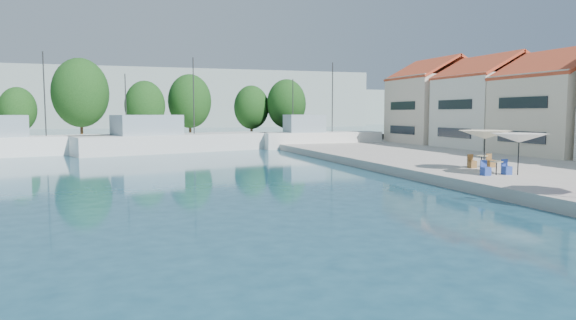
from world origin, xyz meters
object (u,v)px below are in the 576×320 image
object	(u,v)px
trawler_04	(318,138)
umbrella_white	(519,138)
trawler_03	(171,141)
trawler_02	(23,144)
umbrella_cream	(485,135)

from	to	relation	value
trawler_04	umbrella_white	distance (m)	32.59
trawler_03	trawler_04	bearing A→B (deg)	-13.89
trawler_02	trawler_03	size ratio (longest dim) A/B	0.78
trawler_02	umbrella_white	size ratio (longest dim) A/B	5.55
trawler_02	trawler_04	world-z (taller)	same
trawler_03	trawler_04	size ratio (longest dim) A/B	1.50
trawler_02	umbrella_white	bearing A→B (deg)	-61.11
trawler_03	umbrella_cream	size ratio (longest dim) A/B	6.90
trawler_02	trawler_04	size ratio (longest dim) A/B	1.17
trawler_04	umbrella_cream	world-z (taller)	trawler_04
trawler_03	trawler_04	xyz separation A→B (m)	(16.74, 1.05, 0.00)
umbrella_white	umbrella_cream	xyz separation A→B (m)	(-0.02, 2.74, 0.07)
trawler_04	umbrella_cream	bearing A→B (deg)	-94.49
trawler_03	umbrella_white	xyz separation A→B (m)	(15.70, -31.49, 1.57)
trawler_04	trawler_02	bearing A→B (deg)	-178.86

